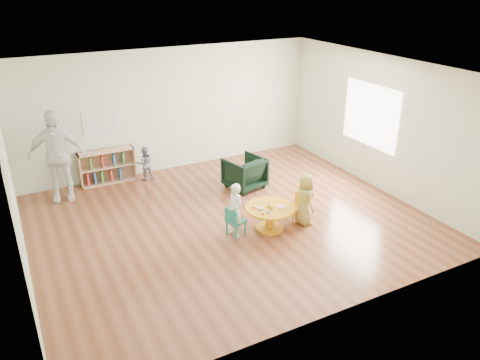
{
  "coord_description": "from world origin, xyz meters",
  "views": [
    {
      "loc": [
        -3.39,
        -6.93,
        4.27
      ],
      "look_at": [
        0.06,
        -0.3,
        0.94
      ],
      "focal_mm": 35.0,
      "sensor_mm": 36.0,
      "label": 1
    }
  ],
  "objects": [
    {
      "name": "child_left",
      "position": [
        -0.16,
        -0.52,
        0.49
      ],
      "size": [
        0.3,
        0.4,
        0.99
      ],
      "primitive_type": "imported",
      "rotation": [
        0.0,
        0.0,
        -1.4
      ],
      "color": "white",
      "rests_on": "ground"
    },
    {
      "name": "armchair",
      "position": [
        0.94,
        1.19,
        0.35
      ],
      "size": [
        0.9,
        0.91,
        0.69
      ],
      "primitive_type": "imported",
      "rotation": [
        0.0,
        0.0,
        3.38
      ],
      "color": "black",
      "rests_on": "ground"
    },
    {
      "name": "child_right",
      "position": [
        1.17,
        -0.71,
        0.49
      ],
      "size": [
        0.36,
        0.51,
        0.98
      ],
      "primitive_type": "imported",
      "rotation": [
        0.0,
        0.0,
        1.48
      ],
      "color": "yellow",
      "rests_on": "ground"
    },
    {
      "name": "kid_chair_right",
      "position": [
        1.12,
        -0.53,
        0.29
      ],
      "size": [
        0.31,
        0.31,
        0.54
      ],
      "rotation": [
        0.0,
        0.0,
        1.65
      ],
      "color": "orange",
      "rests_on": "ground"
    },
    {
      "name": "activity_table",
      "position": [
        0.5,
        -0.61,
        0.31
      ],
      "size": [
        0.9,
        0.9,
        0.49
      ],
      "rotation": [
        0.0,
        0.0,
        -0.22
      ],
      "color": "orange",
      "rests_on": "ground"
    },
    {
      "name": "bookshelf",
      "position": [
        -1.61,
        2.86,
        0.37
      ],
      "size": [
        1.2,
        0.3,
        0.75
      ],
      "color": "tan",
      "rests_on": "ground"
    },
    {
      "name": "room",
      "position": [
        0.01,
        0.0,
        1.89
      ],
      "size": [
        7.1,
        7.0,
        2.8
      ],
      "color": "brown",
      "rests_on": "ground"
    },
    {
      "name": "adult_caretaker",
      "position": [
        -2.63,
        2.43,
        0.94
      ],
      "size": [
        1.17,
        0.68,
        1.88
      ],
      "primitive_type": "imported",
      "rotation": [
        0.0,
        0.0,
        -0.21
      ],
      "color": "white",
      "rests_on": "ground"
    },
    {
      "name": "alphabet_poster",
      "position": [
        -1.6,
        2.98,
        1.35
      ],
      "size": [
        0.74,
        0.01,
        0.54
      ],
      "color": "white",
      "rests_on": "ground"
    },
    {
      "name": "kid_chair_left",
      "position": [
        -0.16,
        -0.51,
        0.29
      ],
      "size": [
        0.36,
        0.36,
        0.54
      ],
      "rotation": [
        0.0,
        0.0,
        -1.28
      ],
      "color": "#178276",
      "rests_on": "ground"
    },
    {
      "name": "toddler",
      "position": [
        -0.82,
        2.59,
        0.39
      ],
      "size": [
        0.4,
        0.33,
        0.78
      ],
      "primitive_type": "imported",
      "rotation": [
        0.0,
        0.0,
        3.05
      ],
      "color": "#19183D",
      "rests_on": "ground"
    }
  ]
}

